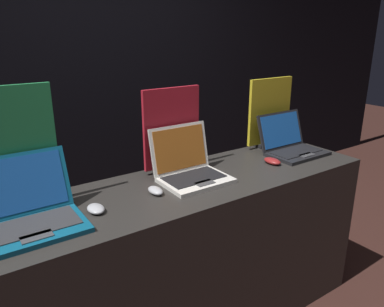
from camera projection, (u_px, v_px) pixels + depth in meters
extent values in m
cube|color=black|center=(82.00, 57.00, 2.90)|extent=(8.00, 0.05, 2.80)
cube|color=#282623|center=(192.00, 257.00, 2.02)|extent=(2.01, 0.56, 0.88)
cube|color=#0F5170|center=(32.00, 231.00, 1.40)|extent=(0.39, 0.25, 0.02)
cube|color=#2D2D30|center=(31.00, 226.00, 1.41)|extent=(0.35, 0.18, 0.00)
cube|color=#3F3F42|center=(37.00, 237.00, 1.34)|extent=(0.11, 0.06, 0.00)
cube|color=#0F5170|center=(18.00, 185.00, 1.49)|extent=(0.39, 0.10, 0.24)
cube|color=#194C99|center=(18.00, 185.00, 1.49)|extent=(0.35, 0.08, 0.21)
ellipsoid|color=#B2B2B7|center=(96.00, 209.00, 1.56)|extent=(0.07, 0.10, 0.03)
cube|color=black|center=(19.00, 206.00, 1.59)|extent=(0.20, 0.07, 0.02)
cube|color=#268C4C|center=(10.00, 148.00, 1.51)|extent=(0.37, 0.02, 0.50)
cube|color=silver|center=(196.00, 180.00, 1.87)|extent=(0.33, 0.24, 0.02)
cube|color=black|center=(194.00, 177.00, 1.88)|extent=(0.29, 0.17, 0.00)
cube|color=#3F3F42|center=(205.00, 183.00, 1.80)|extent=(0.09, 0.05, 0.00)
cube|color=silver|center=(180.00, 148.00, 1.94)|extent=(0.33, 0.06, 0.24)
cube|color=#A5591E|center=(180.00, 148.00, 1.94)|extent=(0.30, 0.05, 0.21)
ellipsoid|color=#B2B2B7|center=(155.00, 191.00, 1.74)|extent=(0.06, 0.10, 0.03)
cube|color=black|center=(173.00, 167.00, 2.04)|extent=(0.18, 0.07, 0.02)
cube|color=red|center=(172.00, 128.00, 1.97)|extent=(0.33, 0.02, 0.42)
cube|color=black|center=(298.00, 154.00, 2.26)|extent=(0.36, 0.23, 0.02)
cube|color=black|center=(296.00, 151.00, 2.27)|extent=(0.31, 0.16, 0.00)
cube|color=#3F3F42|center=(307.00, 155.00, 2.21)|extent=(0.10, 0.05, 0.00)
cube|color=black|center=(281.00, 130.00, 2.34)|extent=(0.36, 0.08, 0.22)
cube|color=#194C99|center=(281.00, 130.00, 2.34)|extent=(0.32, 0.07, 0.19)
ellipsoid|color=maroon|center=(272.00, 161.00, 2.12)|extent=(0.07, 0.11, 0.03)
cube|color=black|center=(268.00, 144.00, 2.46)|extent=(0.19, 0.07, 0.02)
cube|color=gold|center=(270.00, 111.00, 2.39)|extent=(0.35, 0.02, 0.41)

